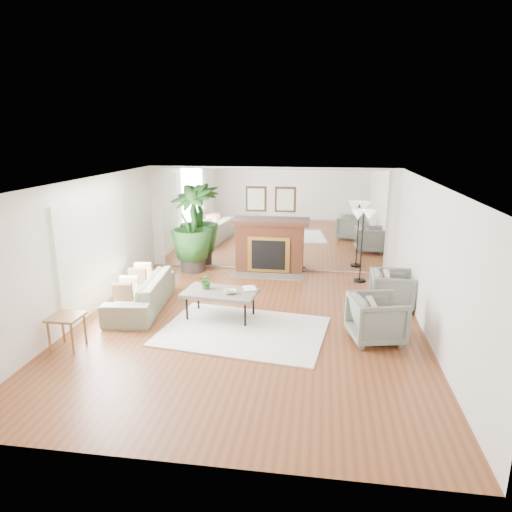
% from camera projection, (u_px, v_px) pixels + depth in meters
% --- Properties ---
extents(ground, '(7.00, 7.00, 0.00)m').
position_uv_depth(ground, '(248.00, 326.00, 8.00)').
color(ground, brown).
rests_on(ground, ground).
extents(wall_left, '(0.02, 7.00, 2.50)m').
position_uv_depth(wall_left, '(81.00, 251.00, 8.09)').
color(wall_left, white).
rests_on(wall_left, ground).
extents(wall_right, '(0.02, 7.00, 2.50)m').
position_uv_depth(wall_right, '(433.00, 264.00, 7.26)').
color(wall_right, white).
rests_on(wall_right, ground).
extents(wall_back, '(6.00, 0.02, 2.50)m').
position_uv_depth(wall_back, '(271.00, 220.00, 11.01)').
color(wall_back, white).
rests_on(wall_back, ground).
extents(mirror_panel, '(5.40, 0.04, 2.40)m').
position_uv_depth(mirror_panel, '(271.00, 220.00, 10.99)').
color(mirror_panel, silver).
rests_on(mirror_panel, wall_back).
extents(window_panel, '(0.04, 2.40, 1.50)m').
position_uv_depth(window_panel, '(93.00, 240.00, 8.44)').
color(window_panel, '#B2E09E').
rests_on(window_panel, wall_left).
extents(fireplace, '(1.85, 0.83, 2.05)m').
position_uv_depth(fireplace, '(269.00, 246.00, 10.94)').
color(fireplace, brown).
rests_on(fireplace, ground).
extents(area_rug, '(2.95, 2.28, 0.03)m').
position_uv_depth(area_rug, '(243.00, 331.00, 7.76)').
color(area_rug, white).
rests_on(area_rug, ground).
extents(coffee_table, '(1.38, 0.91, 0.52)m').
position_uv_depth(coffee_table, '(220.00, 294.00, 8.21)').
color(coffee_table, '#695E53').
rests_on(coffee_table, ground).
extents(sofa, '(1.05, 2.23, 0.63)m').
position_uv_depth(sofa, '(141.00, 293.00, 8.72)').
color(sofa, slate).
rests_on(sofa, ground).
extents(armchair_back, '(0.80, 0.78, 0.72)m').
position_uv_depth(armchair_back, '(392.00, 290.00, 8.77)').
color(armchair_back, slate).
rests_on(armchair_back, ground).
extents(armchair_front, '(0.99, 0.98, 0.76)m').
position_uv_depth(armchair_front, '(377.00, 319.00, 7.35)').
color(armchair_front, slate).
rests_on(armchair_front, ground).
extents(side_table, '(0.48, 0.48, 0.55)m').
position_uv_depth(side_table, '(66.00, 321.00, 7.06)').
color(side_table, brown).
rests_on(side_table, ground).
extents(potted_ficus, '(1.26, 1.26, 2.10)m').
position_uv_depth(potted_ficus, '(191.00, 226.00, 10.93)').
color(potted_ficus, black).
rests_on(potted_ficus, ground).
extents(floor_lamp, '(0.54, 0.30, 1.65)m').
position_uv_depth(floor_lamp, '(363.00, 221.00, 10.03)').
color(floor_lamp, black).
rests_on(floor_lamp, ground).
extents(tabletop_plant, '(0.30, 0.26, 0.30)m').
position_uv_depth(tabletop_plant, '(206.00, 281.00, 8.30)').
color(tabletop_plant, '#2D6224').
rests_on(tabletop_plant, coffee_table).
extents(fruit_bowl, '(0.29, 0.29, 0.06)m').
position_uv_depth(fruit_bowl, '(230.00, 292.00, 8.08)').
color(fruit_bowl, brown).
rests_on(fruit_bowl, coffee_table).
extents(book, '(0.31, 0.36, 0.02)m').
position_uv_depth(book, '(244.00, 289.00, 8.28)').
color(book, brown).
rests_on(book, coffee_table).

